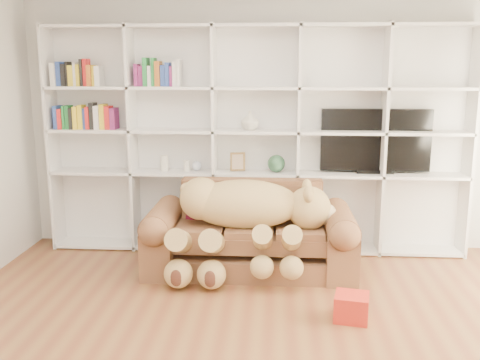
# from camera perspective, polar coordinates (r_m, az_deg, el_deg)

# --- Properties ---
(wall_back) EXTENTS (5.00, 0.02, 2.70)m
(wall_back) POSITION_cam_1_polar(r_m,az_deg,el_deg) (5.83, 1.80, 5.93)
(wall_back) COLOR silver
(wall_back) RESTS_ON floor
(bookshelf) EXTENTS (4.43, 0.35, 2.40)m
(bookshelf) POSITION_cam_1_polar(r_m,az_deg,el_deg) (5.71, -0.68, 5.36)
(bookshelf) COLOR white
(bookshelf) RESTS_ON floor
(sofa) EXTENTS (2.01, 0.87, 0.85)m
(sofa) POSITION_cam_1_polar(r_m,az_deg,el_deg) (5.28, 1.11, -6.19)
(sofa) COLOR brown
(sofa) RESTS_ON floor
(teddy_bear) EXTENTS (1.58, 0.85, 0.92)m
(teddy_bear) POSITION_cam_1_polar(r_m,az_deg,el_deg) (5.04, 0.47, -3.78)
(teddy_bear) COLOR tan
(teddy_bear) RESTS_ON sofa
(throw_pillow) EXTENTS (0.44, 0.29, 0.42)m
(throw_pillow) POSITION_cam_1_polar(r_m,az_deg,el_deg) (5.36, -3.46, -2.43)
(throw_pillow) COLOR #520E23
(throw_pillow) RESTS_ON sofa
(gift_box) EXTENTS (0.30, 0.29, 0.21)m
(gift_box) POSITION_cam_1_polar(r_m,az_deg,el_deg) (4.43, 11.81, -13.13)
(gift_box) COLOR red
(gift_box) RESTS_ON floor
(tv) EXTENTS (1.14, 0.18, 0.67)m
(tv) POSITION_cam_1_polar(r_m,az_deg,el_deg) (5.80, 14.23, 4.02)
(tv) COLOR black
(tv) RESTS_ON bookshelf
(picture_frame) EXTENTS (0.16, 0.06, 0.20)m
(picture_frame) POSITION_cam_1_polar(r_m,az_deg,el_deg) (5.70, -0.25, 1.98)
(picture_frame) COLOR brown
(picture_frame) RESTS_ON bookshelf
(green_vase) EXTENTS (0.19, 0.19, 0.19)m
(green_vase) POSITION_cam_1_polar(r_m,az_deg,el_deg) (5.69, 3.90, 1.76)
(green_vase) COLOR #2B5337
(green_vase) RESTS_ON bookshelf
(figurine_tall) EXTENTS (0.10, 0.10, 0.17)m
(figurine_tall) POSITION_cam_1_polar(r_m,az_deg,el_deg) (5.82, -8.07, 1.82)
(figurine_tall) COLOR silver
(figurine_tall) RESTS_ON bookshelf
(figurine_short) EXTENTS (0.09, 0.09, 0.12)m
(figurine_short) POSITION_cam_1_polar(r_m,az_deg,el_deg) (5.78, -5.70, 1.54)
(figurine_short) COLOR silver
(figurine_short) RESTS_ON bookshelf
(snow_globe) EXTENTS (0.10, 0.10, 0.10)m
(snow_globe) POSITION_cam_1_polar(r_m,az_deg,el_deg) (5.76, -4.64, 1.51)
(snow_globe) COLOR silver
(snow_globe) RESTS_ON bookshelf
(shelf_vase) EXTENTS (0.22, 0.22, 0.20)m
(shelf_vase) POSITION_cam_1_polar(r_m,az_deg,el_deg) (5.63, 1.07, 6.37)
(shelf_vase) COLOR beige
(shelf_vase) RESTS_ON bookshelf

